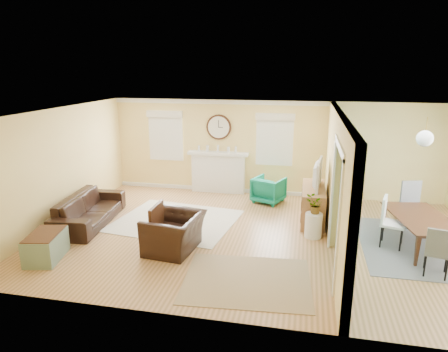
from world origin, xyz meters
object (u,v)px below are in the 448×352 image
at_px(credenza, 313,204).
at_px(dining_table, 422,232).
at_px(sofa, 89,209).
at_px(green_chair, 269,190).
at_px(eames_chair, 174,233).

xyz_separation_m(credenza, dining_table, (2.10, -1.04, -0.08)).
height_order(sofa, credenza, credenza).
bearing_deg(credenza, sofa, -166.27).
distance_m(green_chair, credenza, 1.57).
relative_size(sofa, credenza, 1.48).
bearing_deg(green_chair, sofa, 52.40).
relative_size(sofa, green_chair, 3.03).
height_order(sofa, dining_table, sofa).
relative_size(credenza, dining_table, 0.85).
distance_m(credenza, dining_table, 2.34).
bearing_deg(sofa, dining_table, -94.12).
xyz_separation_m(eames_chair, credenza, (2.63, 2.16, 0.04)).
height_order(sofa, eames_chair, eames_chair).
relative_size(eames_chair, credenza, 0.72).
bearing_deg(dining_table, sofa, 81.05).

